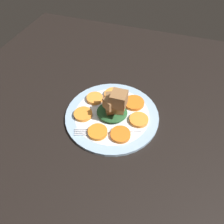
# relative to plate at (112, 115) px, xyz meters

# --- Properties ---
(table_slab) EXTENTS (1.20, 1.20, 0.02)m
(table_slab) POSITION_rel_plate_xyz_m (0.00, 0.00, -0.02)
(table_slab) COLOR black
(table_slab) RESTS_ON ground
(plate) EXTENTS (0.30, 0.30, 0.01)m
(plate) POSITION_rel_plate_xyz_m (0.00, 0.00, 0.00)
(plate) COLOR #99B7D1
(plate) RESTS_ON table_slab
(carrot_slice_0) EXTENTS (0.06, 0.06, 0.01)m
(carrot_slice_0) POSITION_rel_plate_xyz_m (-0.08, -0.03, 0.01)
(carrot_slice_0) COLOR orange
(carrot_slice_0) RESTS_ON plate
(carrot_slice_1) EXTENTS (0.06, 0.06, 0.01)m
(carrot_slice_1) POSITION_rel_plate_xyz_m (-0.02, -0.08, 0.01)
(carrot_slice_1) COLOR orange
(carrot_slice_1) RESTS_ON plate
(carrot_slice_2) EXTENTS (0.06, 0.06, 0.01)m
(carrot_slice_2) POSITION_rel_plate_xyz_m (0.05, -0.07, 0.01)
(carrot_slice_2) COLOR orange
(carrot_slice_2) RESTS_ON plate
(carrot_slice_3) EXTENTS (0.06, 0.06, 0.01)m
(carrot_slice_3) POSITION_rel_plate_xyz_m (0.09, -0.00, 0.01)
(carrot_slice_3) COLOR orange
(carrot_slice_3) RESTS_ON plate
(carrot_slice_4) EXTENTS (0.07, 0.07, 0.01)m
(carrot_slice_4) POSITION_rel_plate_xyz_m (0.05, 0.07, 0.01)
(carrot_slice_4) COLOR orange
(carrot_slice_4) RESTS_ON plate
(carrot_slice_5) EXTENTS (0.07, 0.07, 0.01)m
(carrot_slice_5) POSITION_rel_plate_xyz_m (-0.02, 0.08, 0.01)
(carrot_slice_5) COLOR #F99539
(carrot_slice_5) RESTS_ON plate
(carrot_slice_6) EXTENTS (0.06, 0.06, 0.01)m
(carrot_slice_6) POSITION_rel_plate_xyz_m (-0.08, 0.04, 0.01)
(carrot_slice_6) COLOR orange
(carrot_slice_6) RESTS_ON plate
(center_pile) EXTENTS (0.10, 0.09, 0.11)m
(center_pile) POSITION_rel_plate_xyz_m (0.01, 0.00, 0.05)
(center_pile) COLOR #235128
(center_pile) RESTS_ON plate
(fork) EXTENTS (0.19, 0.09, 0.00)m
(fork) POSITION_rel_plate_xyz_m (0.01, -0.07, 0.01)
(fork) COLOR silver
(fork) RESTS_ON plate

